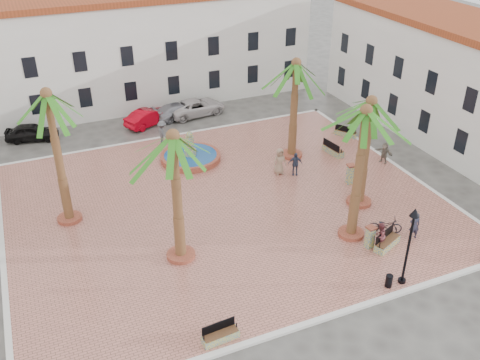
% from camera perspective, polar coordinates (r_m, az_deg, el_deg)
% --- Properties ---
extents(ground, '(120.00, 120.00, 0.00)m').
position_cam_1_polar(ground, '(33.45, -1.57, -2.72)').
color(ground, '#56544F').
rests_on(ground, ground).
extents(plaza, '(26.00, 22.00, 0.15)m').
position_cam_1_polar(plaza, '(33.41, -1.58, -2.61)').
color(plaza, '#BA6F5E').
rests_on(plaza, ground).
extents(kerb_n, '(26.30, 0.30, 0.16)m').
position_cam_1_polar(kerb_n, '(42.60, -7.13, 4.70)').
color(kerb_n, silver).
rests_on(kerb_n, ground).
extents(kerb_s, '(26.30, 0.30, 0.16)m').
position_cam_1_polar(kerb_s, '(25.66, 7.96, -14.72)').
color(kerb_s, silver).
rests_on(kerb_s, ground).
extents(kerb_e, '(0.30, 22.30, 0.16)m').
position_cam_1_polar(kerb_e, '(39.41, 16.24, 1.50)').
color(kerb_e, silver).
rests_on(kerb_e, ground).
extents(kerb_w, '(0.30, 22.30, 0.16)m').
position_cam_1_polar(kerb_w, '(31.88, -23.99, -7.33)').
color(kerb_w, silver).
rests_on(kerb_w, ground).
extents(building_north, '(30.40, 7.40, 9.50)m').
position_cam_1_polar(building_north, '(49.21, -10.65, 13.69)').
color(building_north, silver).
rests_on(building_north, ground).
extents(building_east, '(7.40, 26.40, 9.00)m').
position_cam_1_polar(building_east, '(43.58, 22.79, 9.47)').
color(building_east, silver).
rests_on(building_east, ground).
extents(fountain, '(4.29, 4.29, 2.22)m').
position_cam_1_polar(fountain, '(38.49, -5.31, 2.56)').
color(fountain, '#A84B35').
rests_on(fountain, plaza).
extents(palm_nw, '(4.66, 4.66, 8.24)m').
position_cam_1_polar(palm_nw, '(30.24, -19.72, 7.24)').
color(palm_nw, '#A84B35').
rests_on(palm_nw, plaza).
extents(palm_sw, '(4.99, 4.99, 7.47)m').
position_cam_1_polar(palm_sw, '(25.79, -7.07, 3.04)').
color(palm_sw, '#A84B35').
rests_on(palm_sw, plaza).
extents(palm_s, '(4.79, 4.79, 7.93)m').
position_cam_1_polar(palm_s, '(27.91, 13.13, 5.69)').
color(palm_s, '#A84B35').
rests_on(palm_s, plaza).
extents(palm_e, '(4.97, 4.97, 7.10)m').
position_cam_1_polar(palm_e, '(31.54, 13.70, 6.81)').
color(palm_e, '#A84B35').
rests_on(palm_e, plaza).
extents(palm_ne, '(5.03, 5.03, 7.32)m').
position_cam_1_polar(palm_ne, '(36.83, 5.97, 11.14)').
color(palm_ne, '#A84B35').
rests_on(palm_ne, plaza).
extents(bench_s, '(1.70, 0.63, 0.88)m').
position_cam_1_polar(bench_s, '(24.39, -2.11, -16.26)').
color(bench_s, gray).
rests_on(bench_s, plaza).
extents(bench_se, '(1.94, 1.26, 0.99)m').
position_cam_1_polar(bench_se, '(30.58, 15.41, -6.45)').
color(bench_se, gray).
rests_on(bench_se, plaza).
extents(bench_e, '(0.82, 1.94, 0.99)m').
position_cam_1_polar(bench_e, '(39.82, 9.88, 3.16)').
color(bench_e, gray).
rests_on(bench_e, plaza).
extents(bench_ne, '(1.37, 1.73, 0.91)m').
position_cam_1_polar(bench_ne, '(42.82, 11.19, 4.96)').
color(bench_ne, gray).
rests_on(bench_ne, plaza).
extents(lamppost_s, '(0.48, 0.48, 4.40)m').
position_cam_1_polar(lamppost_s, '(26.80, 17.77, -5.45)').
color(lamppost_s, black).
rests_on(lamppost_s, plaza).
extents(lamppost_e, '(0.45, 0.45, 4.14)m').
position_cam_1_polar(lamppost_e, '(40.03, 13.46, 6.90)').
color(lamppost_e, black).
rests_on(lamppost_e, plaza).
extents(bollard_se, '(0.53, 0.53, 1.34)m').
position_cam_1_polar(bollard_se, '(30.07, 13.70, -5.91)').
color(bollard_se, gray).
rests_on(bollard_se, plaza).
extents(bollard_n, '(0.51, 0.51, 1.25)m').
position_cam_1_polar(bollard_n, '(40.26, -7.16, 4.28)').
color(bollard_n, gray).
rests_on(bollard_n, plaza).
extents(bollard_e, '(0.57, 0.57, 1.40)m').
position_cam_1_polar(bollard_e, '(35.88, 11.68, 0.66)').
color(bollard_e, gray).
rests_on(bollard_e, plaza).
extents(litter_bin, '(0.35, 0.35, 0.68)m').
position_cam_1_polar(litter_bin, '(27.88, 15.60, -10.32)').
color(litter_bin, black).
rests_on(litter_bin, plaza).
extents(cyclist_a, '(0.69, 0.56, 1.65)m').
position_cam_1_polar(cyclist_a, '(31.42, 18.11, -4.63)').
color(cyclist_a, '#2A2D43').
rests_on(cyclist_a, plaza).
extents(bicycle_a, '(1.98, 1.49, 1.00)m').
position_cam_1_polar(bicycle_a, '(31.57, 15.23, -4.68)').
color(bicycle_a, black).
rests_on(bicycle_a, plaza).
extents(cyclist_b, '(0.95, 0.86, 1.58)m').
position_cam_1_polar(cyclist_b, '(30.10, 14.69, -5.77)').
color(cyclist_b, brown).
rests_on(cyclist_b, plaza).
extents(pedestrian_fountain_a, '(0.93, 0.61, 1.89)m').
position_cam_1_polar(pedestrian_fountain_a, '(36.32, 4.25, 2.00)').
color(pedestrian_fountain_a, '#977A61').
rests_on(pedestrian_fountain_a, plaza).
extents(pedestrian_fountain_b, '(1.04, 0.75, 1.65)m').
position_cam_1_polar(pedestrian_fountain_b, '(36.35, 5.90, 1.73)').
color(pedestrian_fountain_b, '#2F3A53').
rests_on(pedestrian_fountain_b, plaza).
extents(pedestrian_north, '(0.88, 1.32, 1.89)m').
position_cam_1_polar(pedestrian_north, '(40.79, -8.28, 5.01)').
color(pedestrian_north, '#4F5054').
rests_on(pedestrian_north, plaza).
extents(pedestrian_east, '(0.95, 1.49, 1.54)m').
position_cam_1_polar(pedestrian_east, '(39.14, 15.13, 2.85)').
color(pedestrian_east, '#6D6457').
rests_on(pedestrian_east, plaza).
extents(car_black, '(4.21, 2.47, 1.35)m').
position_cam_1_polar(car_black, '(44.52, -21.32, 4.78)').
color(car_black, black).
rests_on(car_black, ground).
extents(car_red, '(4.42, 3.10, 1.38)m').
position_cam_1_polar(car_red, '(44.81, -9.68, 6.64)').
color(car_red, '#B10112').
rests_on(car_red, ground).
extents(car_silver, '(4.69, 2.65, 1.28)m').
position_cam_1_polar(car_silver, '(45.86, -6.61, 7.35)').
color(car_silver, '#97969E').
rests_on(car_silver, ground).
extents(car_white, '(5.31, 2.98, 1.40)m').
position_cam_1_polar(car_white, '(46.32, -4.69, 7.77)').
color(car_white, silver).
rests_on(car_white, ground).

